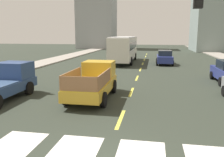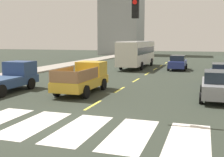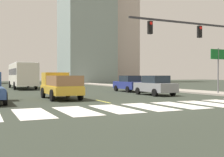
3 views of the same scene
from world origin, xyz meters
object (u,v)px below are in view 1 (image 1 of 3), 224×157
at_px(pickup_stakebed, 94,81).
at_px(pickup_dark, 3,83).
at_px(city_bus, 124,47).
at_px(sedan_far, 165,57).

height_order(pickup_stakebed, pickup_dark, same).
relative_size(pickup_stakebed, city_bus, 0.48).
relative_size(pickup_stakebed, sedan_far, 1.18).
relative_size(pickup_dark, sedan_far, 1.18).
xyz_separation_m(pickup_stakebed, pickup_dark, (-5.00, -1.31, -0.02)).
relative_size(city_bus, sedan_far, 2.45).
xyz_separation_m(city_bus, sedan_far, (5.17, -1.27, -1.09)).
bearing_deg(pickup_dark, pickup_stakebed, 12.19).
xyz_separation_m(pickup_stakebed, city_bus, (-0.47, 17.59, 1.02)).
height_order(pickup_dark, city_bus, city_bus).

